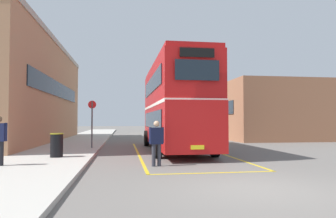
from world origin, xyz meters
TOP-DOWN VIEW (x-y plane):
  - ground_plane at (0.00, 14.40)m, footprint 135.60×135.60m
  - sidewalk_left at (-6.50, 16.80)m, footprint 4.00×57.60m
  - brick_building_left at (-11.39, 16.77)m, footprint 6.70×19.98m
  - depot_building_right at (9.31, 22.52)m, footprint 7.69×16.65m
  - double_decker_bus at (-0.42, 9.50)m, footprint 2.89×10.44m
  - single_deck_bus at (2.20, 30.05)m, footprint 2.81×9.44m
  - pedestrian_boarding at (-2.01, 3.95)m, footprint 0.55×0.27m
  - litter_bin at (-5.94, 6.12)m, footprint 0.54×0.54m
  - bus_stop_sign at (-4.93, 10.25)m, footprint 0.44×0.08m
  - bay_marking_yellow at (-0.41, 7.56)m, footprint 4.27×12.43m

SIDE VIEW (x-z plane):
  - ground_plane at x=0.00m, z-range 0.00..0.00m
  - bay_marking_yellow at x=-0.41m, z-range 0.00..0.01m
  - sidewalk_left at x=-6.50m, z-range 0.00..0.14m
  - litter_bin at x=-5.94m, z-range 0.14..1.13m
  - pedestrian_boarding at x=-2.01m, z-range 0.12..1.77m
  - single_deck_bus at x=2.20m, z-range 0.13..3.15m
  - bus_stop_sign at x=-4.93m, z-range 0.41..3.02m
  - depot_building_right at x=9.31m, z-range 0.00..4.97m
  - double_decker_bus at x=-0.42m, z-range 0.14..4.89m
  - brick_building_left at x=-11.39m, z-range 0.00..7.60m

